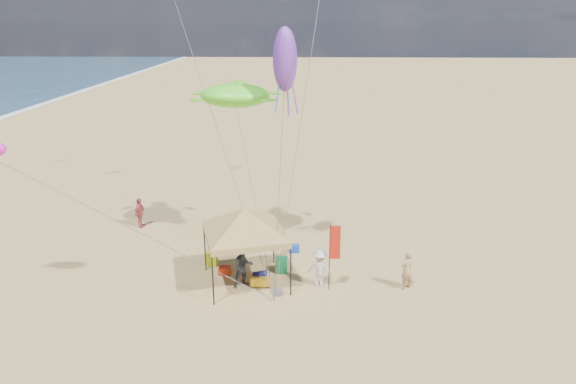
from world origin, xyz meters
The scene contains 17 objects.
ground centered at (0.00, 0.00, 0.00)m, with size 280.00×280.00×0.00m, color tan.
canopy_tent centered at (-1.85, 2.16, 3.40)m, with size 6.37×6.37×4.08m.
feather_flag centered at (1.99, 1.62, 2.03)m, with size 0.47×0.04×3.04m.
cooler_red centered at (-2.93, 2.87, 0.19)m, with size 0.54×0.38×0.38m, color red.
cooler_blue centered at (0.23, 5.39, 0.19)m, with size 0.54×0.38×0.38m, color #1542AF.
bag_navy centered at (-1.27, 2.49, 0.18)m, with size 0.36×0.36×0.60m, color #0D0D3B.
bag_orange centered at (-3.24, 5.22, 0.18)m, with size 0.36×0.36×0.60m, color #C65C0B.
chair_green centered at (-0.29, 3.21, 0.35)m, with size 0.50×0.50×0.70m, color #177E41.
chair_yellow centered at (-3.68, 3.77, 0.35)m, with size 0.50×0.50×0.70m, color #C0CE16.
crate_grey centered at (-0.34, 1.04, 0.14)m, with size 0.34×0.30×0.28m, color slate.
beach_cart centered at (-1.15, 1.83, 0.20)m, with size 0.90×0.50×0.24m, color gold.
person_near_a centered at (5.20, 1.81, 0.90)m, with size 0.65×0.43×1.80m, color tan.
person_near_b centered at (-1.92, 1.81, 0.93)m, with size 0.90×0.70×1.85m, color #383E4C.
person_near_c centered at (1.44, 1.91, 0.86)m, with size 1.12×0.64×1.73m, color silver.
person_far_a centered at (-8.53, 8.47, 0.85)m, with size 1.00×0.42×1.71m, color #B2444E.
turtle_kite centered at (-2.66, 6.54, 7.71)m, with size 3.40×2.72×1.13m, color #5EF729.
squid_kite centered at (-0.20, 5.07, 9.51)m, with size 1.10×1.10×2.85m, color purple.
Camera 1 is at (0.72, -18.91, 11.31)m, focal length 32.83 mm.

